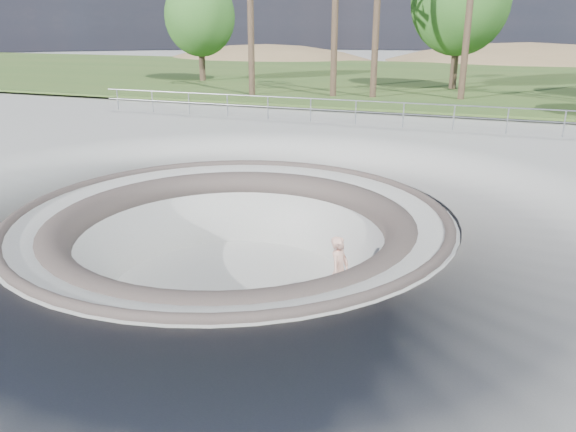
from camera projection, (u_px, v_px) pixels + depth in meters
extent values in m
plane|color=#A4A59F|center=(231.00, 213.00, 13.21)|extent=(180.00, 180.00, 0.00)
torus|color=#A4A59F|center=(234.00, 290.00, 13.86)|extent=(14.00, 14.00, 4.00)
cylinder|color=#A4A59F|center=(234.00, 288.00, 13.84)|extent=(6.60, 6.60, 0.10)
torus|color=#49403A|center=(231.00, 214.00, 13.21)|extent=(10.24, 10.24, 0.24)
torus|color=#49403A|center=(232.00, 231.00, 13.35)|extent=(8.91, 8.91, 0.81)
cube|color=#345421|center=(425.00, 78.00, 43.25)|extent=(180.00, 36.00, 0.12)
ellipsoid|color=brown|center=(267.00, 112.00, 71.29)|extent=(50.40, 36.00, 23.40)
ellipsoid|color=brown|center=(517.00, 131.00, 66.27)|extent=(61.60, 44.00, 28.60)
cylinder|color=gray|center=(356.00, 101.00, 23.46)|extent=(25.00, 0.05, 0.05)
cylinder|color=gray|center=(356.00, 111.00, 23.60)|extent=(25.00, 0.05, 0.05)
cube|color=brown|center=(338.00, 304.00, 12.78)|extent=(0.86, 0.29, 0.02)
cylinder|color=#B6B6BB|center=(338.00, 306.00, 12.79)|extent=(0.05, 0.18, 0.04)
cylinder|color=#B6B6BB|center=(338.00, 306.00, 12.79)|extent=(0.05, 0.18, 0.04)
cylinder|color=silver|center=(338.00, 306.00, 12.80)|extent=(0.07, 0.03, 0.07)
cylinder|color=silver|center=(338.00, 306.00, 12.80)|extent=(0.07, 0.03, 0.07)
cylinder|color=silver|center=(338.00, 306.00, 12.80)|extent=(0.07, 0.03, 0.07)
cylinder|color=silver|center=(338.00, 306.00, 12.80)|extent=(0.07, 0.03, 0.07)
imported|color=#D9A18C|center=(339.00, 271.00, 12.51)|extent=(0.48, 0.65, 1.64)
cylinder|color=brown|center=(250.00, 1.00, 31.14)|extent=(0.36, 0.36, 10.46)
cylinder|color=brown|center=(335.00, 24.00, 30.93)|extent=(0.36, 0.36, 8.06)
cylinder|color=brown|center=(468.00, 20.00, 29.55)|extent=(0.36, 0.36, 8.46)
cylinder|color=brown|center=(202.00, 52.00, 40.19)|extent=(0.44, 0.44, 4.22)
ellipsoid|color=#2F6A24|center=(200.00, 16.00, 39.41)|extent=(5.04, 4.58, 5.49)
cylinder|color=brown|center=(456.00, 50.00, 35.04)|extent=(0.44, 0.44, 5.00)
ellipsoid|color=#2F6A24|center=(460.00, 1.00, 34.11)|extent=(5.97, 5.43, 6.51)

